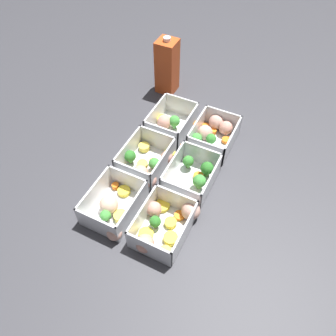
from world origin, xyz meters
The scene contains 8 objects.
ground_plane centered at (0.00, 0.00, 0.00)m, with size 4.00×4.00×0.00m, color #38383D.
container_near_left centered at (-0.17, -0.07, 0.02)m, with size 0.20×0.15×0.07m.
container_near_center centered at (0.00, -0.08, 0.03)m, with size 0.16×0.12×0.07m.
container_near_right centered at (0.19, -0.06, 0.03)m, with size 0.18×0.12×0.07m.
container_far_left centered at (-0.18, 0.07, 0.03)m, with size 0.17×0.13×0.07m.
container_far_center centered at (-0.01, 0.06, 0.02)m, with size 0.17×0.14×0.07m.
container_far_right centered at (0.17, 0.07, 0.03)m, with size 0.16×0.13×0.07m.
juice_carton centered at (0.35, 0.18, 0.10)m, with size 0.07×0.07×0.20m.
Camera 1 is at (-0.53, -0.26, 0.74)m, focal length 35.00 mm.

